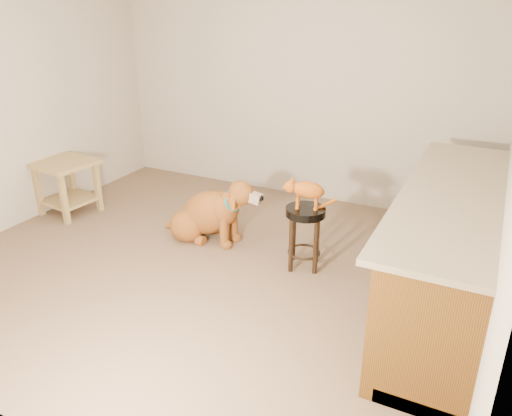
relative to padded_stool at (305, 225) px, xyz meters
The scene contains 8 objects.
floor 0.95m from the padded_stool, 154.01° to the right, with size 4.50×4.00×0.01m, color brown.
room_shell 1.54m from the padded_stool, 154.01° to the right, with size 4.54×4.04×2.62m.
cabinet_run 1.17m from the padded_stool, ahead, with size 0.70×2.56×0.94m.
padded_stool is the anchor object (origin of this frame).
wood_stool 1.63m from the padded_stool, 54.42° to the left, with size 0.44×0.44×0.68m.
side_table 2.75m from the padded_stool, behind, with size 0.63×0.63×0.59m.
golden_retriever 1.04m from the padded_stool, behind, with size 1.13×0.56×0.71m.
tabby_kitten 0.32m from the padded_stool, 168.87° to the right, with size 0.43×0.27×0.29m.
Camera 1 is at (2.13, -3.29, 2.23)m, focal length 35.00 mm.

